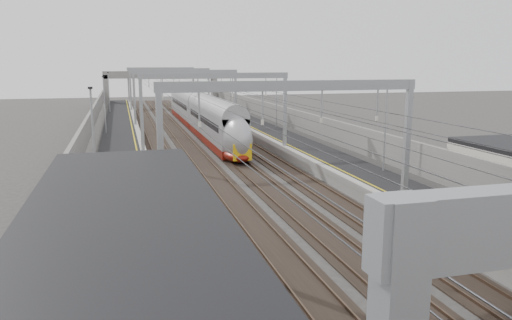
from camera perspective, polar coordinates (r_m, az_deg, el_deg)
platform_left at (r=46.29m, az=-15.01°, el=0.80°), size 4.00×120.00×1.00m
platform_right at (r=48.96m, az=4.05°, el=1.69°), size 4.00×120.00×1.00m
tracks at (r=47.04m, az=-5.20°, el=0.74°), size 11.40×140.00×0.20m
overhead_line at (r=52.87m, az=-6.58°, el=8.49°), size 13.00×140.00×6.60m
overbridge at (r=100.97m, az=-10.78°, el=9.06°), size 22.00×2.20×6.90m
wall_left at (r=46.23m, az=-19.04°, el=1.94°), size 0.30×120.00×3.20m
wall_right at (r=49.93m, az=7.54°, el=3.08°), size 0.30×120.00×3.20m
train at (r=61.25m, az=-6.23°, el=4.90°), size 2.49×45.34×3.94m
signal_green at (r=69.02m, az=-12.89°, el=5.76°), size 0.32×0.32×3.48m
signal_red_near at (r=71.40m, az=-6.17°, el=6.14°), size 0.32×0.32×3.48m
signal_red_far at (r=69.87m, az=-4.12°, el=6.07°), size 0.32×0.32×3.48m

